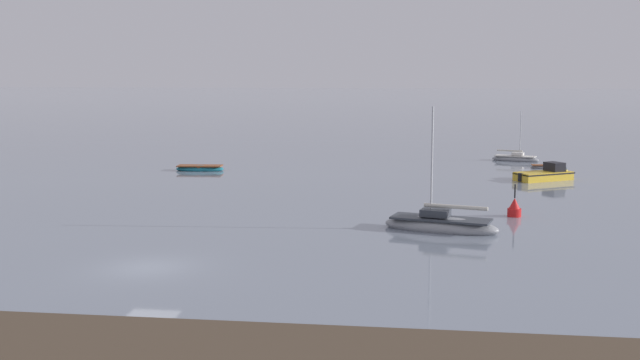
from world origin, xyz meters
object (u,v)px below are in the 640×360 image
(sailboat_moored_0, at_px, (515,159))
(channel_buoy, at_px, (514,209))
(rowboat_moored_0, at_px, (200,169))
(rowboat_moored_1, at_px, (546,167))
(sailboat_moored_1, at_px, (441,225))
(motorboat_moored_0, at_px, (552,176))

(sailboat_moored_0, bearing_deg, channel_buoy, -78.64)
(rowboat_moored_0, distance_m, rowboat_moored_1, 33.65)
(channel_buoy, bearing_deg, rowboat_moored_1, 77.38)
(rowboat_moored_0, height_order, channel_buoy, channel_buoy)
(sailboat_moored_1, xyz_separation_m, motorboat_moored_0, (10.09, 23.54, 0.01))
(rowboat_moored_0, height_order, rowboat_moored_1, rowboat_moored_0)
(motorboat_moored_0, xyz_separation_m, channel_buoy, (-5.22, -18.32, 0.12))
(sailboat_moored_1, relative_size, rowboat_moored_0, 1.65)
(motorboat_moored_0, distance_m, rowboat_moored_1, 8.33)
(sailboat_moored_0, bearing_deg, rowboat_moored_1, -51.68)
(sailboat_moored_0, height_order, sailboat_moored_1, sailboat_moored_1)
(sailboat_moored_0, height_order, motorboat_moored_0, sailboat_moored_0)
(rowboat_moored_0, bearing_deg, channel_buoy, -40.71)
(sailboat_moored_0, relative_size, sailboat_moored_1, 0.71)
(motorboat_moored_0, xyz_separation_m, rowboat_moored_0, (-32.31, 1.95, -0.14))
(rowboat_moored_1, distance_m, channel_buoy, 27.28)
(sailboat_moored_1, height_order, rowboat_moored_0, sailboat_moored_1)
(sailboat_moored_1, distance_m, rowboat_moored_1, 33.62)
(sailboat_moored_1, bearing_deg, sailboat_moored_0, -88.01)
(sailboat_moored_0, relative_size, rowboat_moored_1, 1.84)
(rowboat_moored_0, xyz_separation_m, rowboat_moored_1, (33.05, 6.34, -0.07))
(sailboat_moored_0, distance_m, rowboat_moored_0, 33.19)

